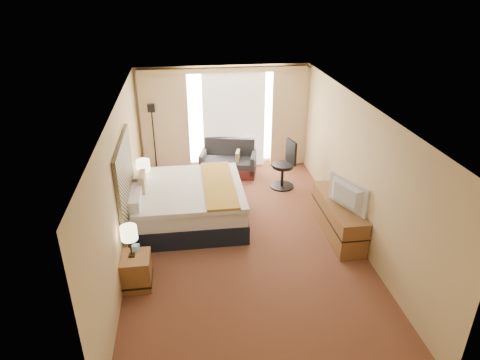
{
  "coord_description": "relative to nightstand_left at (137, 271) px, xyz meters",
  "views": [
    {
      "loc": [
        -0.97,
        -6.73,
        4.56
      ],
      "look_at": [
        -0.01,
        0.4,
        1.07
      ],
      "focal_mm": 32.0,
      "sensor_mm": 36.0,
      "label": 1
    }
  ],
  "objects": [
    {
      "name": "telephone",
      "position": [
        0.01,
        2.55,
        0.31
      ],
      "size": [
        0.21,
        0.17,
        0.08
      ],
      "primitive_type": "cube",
      "rotation": [
        0.0,
        0.0,
        -0.06
      ],
      "color": "black",
      "rests_on": "nightstand_right"
    },
    {
      "name": "desk_chair",
      "position": [
        3.15,
        3.16,
        0.23
      ],
      "size": [
        0.55,
        0.55,
        1.14
      ],
      "rotation": [
        0.0,
        0.0,
        0.24
      ],
      "color": "black",
      "rests_on": "floor"
    },
    {
      "name": "wall_back",
      "position": [
        1.87,
        4.55,
        1.02
      ],
      "size": [
        4.2,
        0.02,
        2.6
      ],
      "primitive_type": "cube",
      "color": "tan",
      "rests_on": "ground"
    },
    {
      "name": "tissue_box",
      "position": [
        -0.0,
        0.18,
        0.32
      ],
      "size": [
        0.13,
        0.13,
        0.1
      ],
      "primitive_type": "cube",
      "rotation": [
        0.0,
        0.0,
        -0.3
      ],
      "color": "#81B1C8",
      "rests_on": "nightstand_left"
    },
    {
      "name": "wall_front",
      "position": [
        1.87,
        -2.45,
        1.02
      ],
      "size": [
        4.2,
        0.02,
        2.6
      ],
      "primitive_type": "cube",
      "color": "tan",
      "rests_on": "ground"
    },
    {
      "name": "lamp_right",
      "position": [
        0.0,
        2.5,
        0.73
      ],
      "size": [
        0.28,
        0.28,
        0.59
      ],
      "color": "black",
      "rests_on": "nightstand_right"
    },
    {
      "name": "ceiling",
      "position": [
        1.87,
        1.05,
        2.33
      ],
      "size": [
        4.2,
        7.0,
        0.02
      ],
      "primitive_type": "cube",
      "color": "silver",
      "rests_on": "wall_back"
    },
    {
      "name": "window",
      "position": [
        2.12,
        4.52,
        1.04
      ],
      "size": [
        2.3,
        0.02,
        2.3
      ],
      "primitive_type": "cube",
      "color": "white",
      "rests_on": "wall_back"
    },
    {
      "name": "floor",
      "position": [
        1.87,
        1.05,
        -0.28
      ],
      "size": [
        4.2,
        7.0,
        0.02
      ],
      "primitive_type": "cube",
      "color": "#501917",
      "rests_on": "ground"
    },
    {
      "name": "wall_right",
      "position": [
        3.97,
        1.05,
        1.02
      ],
      "size": [
        0.02,
        7.0,
        2.6
      ],
      "primitive_type": "cube",
      "color": "tan",
      "rests_on": "ground"
    },
    {
      "name": "headboard",
      "position": [
        -0.19,
        1.25,
        1.01
      ],
      "size": [
        0.06,
        1.85,
        1.5
      ],
      "primitive_type": "cube",
      "color": "black",
      "rests_on": "wall_left"
    },
    {
      "name": "nightstand_right",
      "position": [
        0.0,
        2.5,
        0.0
      ],
      "size": [
        0.45,
        0.52,
        0.55
      ],
      "primitive_type": "cube",
      "color": "brown",
      "rests_on": "floor"
    },
    {
      "name": "curtains",
      "position": [
        1.87,
        4.44,
        1.13
      ],
      "size": [
        4.12,
        0.19,
        2.56
      ],
      "color": "beige",
      "rests_on": "floor"
    },
    {
      "name": "bed",
      "position": [
        0.81,
        1.9,
        0.13
      ],
      "size": [
        2.29,
        2.1,
        1.11
      ],
      "color": "black",
      "rests_on": "floor"
    },
    {
      "name": "media_dresser",
      "position": [
        3.7,
        1.05,
        0.07
      ],
      "size": [
        0.5,
        1.8,
        0.7
      ],
      "primitive_type": "cube",
      "color": "brown",
      "rests_on": "floor"
    },
    {
      "name": "television",
      "position": [
        3.65,
        0.77,
        0.7
      ],
      "size": [
        0.48,
        0.92,
        0.55
      ],
      "primitive_type": "imported",
      "rotation": [
        0.0,
        0.0,
        1.97
      ],
      "color": "black",
      "rests_on": "media_dresser"
    },
    {
      "name": "wall_left",
      "position": [
        -0.23,
        1.05,
        1.02
      ],
      "size": [
        0.02,
        7.0,
        2.6
      ],
      "primitive_type": "cube",
      "color": "tan",
      "rests_on": "ground"
    },
    {
      "name": "floor_lamp",
      "position": [
        0.13,
        4.35,
        0.99
      ],
      "size": [
        0.23,
        0.23,
        1.79
      ],
      "color": "black",
      "rests_on": "floor"
    },
    {
      "name": "lamp_left",
      "position": [
        -0.05,
        0.02,
        0.7
      ],
      "size": [
        0.26,
        0.26,
        0.54
      ],
      "color": "black",
      "rests_on": "nightstand_left"
    },
    {
      "name": "loveseat",
      "position": [
        1.93,
        4.09,
        0.0
      ],
      "size": [
        1.49,
        1.04,
        0.85
      ],
      "rotation": [
        0.0,
        0.0,
        -0.25
      ],
      "color": "#581D19",
      "rests_on": "floor"
    },
    {
      "name": "nightstand_left",
      "position": [
        0.0,
        0.0,
        0.0
      ],
      "size": [
        0.45,
        0.52,
        0.55
      ],
      "primitive_type": "cube",
      "color": "brown",
      "rests_on": "floor"
    }
  ]
}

